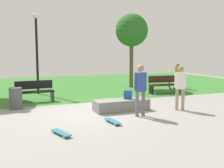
% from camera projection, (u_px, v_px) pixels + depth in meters
% --- Properties ---
extents(ground_plane, '(28.00, 28.00, 0.00)m').
position_uv_depth(ground_plane, '(92.00, 112.00, 9.71)').
color(ground_plane, gray).
extents(grass_lawn, '(26.60, 12.19, 0.01)m').
position_uv_depth(grass_lawn, '(54.00, 86.00, 17.00)').
color(grass_lawn, '#387A2D').
rests_on(grass_lawn, ground_plane).
extents(concrete_ledge, '(2.02, 0.75, 0.41)m').
position_uv_depth(concrete_ledge, '(121.00, 105.00, 9.99)').
color(concrete_ledge, gray).
rests_on(concrete_ledge, ground_plane).
extents(backpack_on_ledge, '(0.34, 0.33, 0.32)m').
position_uv_depth(backpack_on_ledge, '(128.00, 95.00, 10.08)').
color(backpack_on_ledge, '#1E4C8C').
rests_on(backpack_on_ledge, concrete_ledge).
extents(skater_performing_trick, '(0.43, 0.24, 1.74)m').
position_uv_depth(skater_performing_trick, '(140.00, 86.00, 9.03)').
color(skater_performing_trick, slate).
rests_on(skater_performing_trick, ground_plane).
extents(skater_watching, '(0.39, 0.32, 1.64)m').
position_uv_depth(skater_watching, '(180.00, 85.00, 9.98)').
color(skater_watching, tan).
rests_on(skater_watching, ground_plane).
extents(skateboard_by_ledge, '(0.28, 0.82, 0.08)m').
position_uv_depth(skateboard_by_ledge, '(113.00, 121.00, 8.25)').
color(skateboard_by_ledge, teal).
rests_on(skateboard_by_ledge, ground_plane).
extents(skateboard_spare, '(0.44, 0.82, 0.08)m').
position_uv_depth(skateboard_spare, '(61.00, 133.00, 7.09)').
color(skateboard_spare, teal).
rests_on(skateboard_spare, ground_plane).
extents(park_bench_far_right, '(1.64, 0.63, 0.91)m').
position_uv_depth(park_bench_far_right, '(164.00, 84.00, 14.00)').
color(park_bench_far_right, '#331E14').
rests_on(park_bench_far_right, ground_plane).
extents(park_bench_near_lamppost, '(1.63, 0.57, 0.91)m').
position_uv_depth(park_bench_near_lamppost, '(35.00, 91.00, 11.62)').
color(park_bench_near_lamppost, black).
rests_on(park_bench_near_lamppost, ground_plane).
extents(tree_broad_elm, '(1.93, 1.93, 4.37)m').
position_uv_depth(tree_broad_elm, '(132.00, 31.00, 15.99)').
color(tree_broad_elm, brown).
rests_on(tree_broad_elm, grass_lawn).
extents(lamp_post, '(0.28, 0.28, 4.06)m').
position_uv_depth(lamp_post, '(37.00, 45.00, 13.59)').
color(lamp_post, black).
rests_on(lamp_post, ground_plane).
extents(trash_bin, '(0.47, 0.47, 0.82)m').
position_uv_depth(trash_bin, '(16.00, 98.00, 10.22)').
color(trash_bin, '#4C4C51').
rests_on(trash_bin, ground_plane).
extents(cyclist_on_bicycle, '(1.68, 0.81, 1.52)m').
position_uv_depth(cyclist_on_bicycle, '(177.00, 78.00, 15.70)').
color(cyclist_on_bicycle, black).
rests_on(cyclist_on_bicycle, ground_plane).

